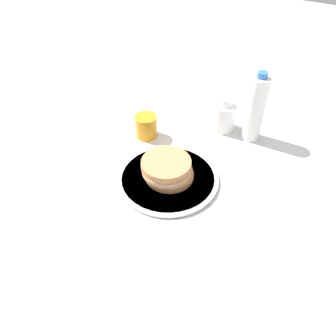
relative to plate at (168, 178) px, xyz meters
name	(u,v)px	position (x,y,z in m)	size (l,w,h in m)	color
ground_plane	(157,182)	(-0.02, -0.02, -0.01)	(4.00, 4.00, 0.00)	silver
plate	(168,178)	(0.00, 0.00, 0.00)	(0.30, 0.30, 0.01)	white
pancake_stack	(167,169)	(0.00, 0.00, 0.04)	(0.15, 0.15, 0.06)	#BD7946
juice_glass	(146,126)	(-0.17, 0.15, 0.03)	(0.07, 0.07, 0.08)	orange
cream_jug	(224,116)	(0.04, 0.32, 0.05)	(0.08, 0.08, 0.12)	white
water_bottle_near	(255,109)	(0.14, 0.32, 0.11)	(0.06, 0.06, 0.24)	silver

